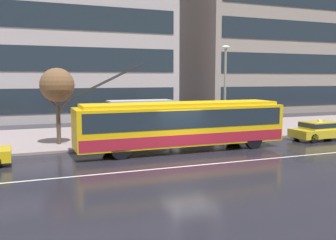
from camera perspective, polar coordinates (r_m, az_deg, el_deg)
ground_plane at (r=18.83m, az=3.52°, el=-6.24°), size 160.00×160.00×0.00m
sidewalk_slab at (r=27.25m, az=-4.32°, el=-2.12°), size 80.00×10.00×0.14m
lane_centre_line at (r=17.77m, az=5.12°, el=-7.02°), size 72.00×0.14×0.01m
trolleybus at (r=21.07m, az=2.25°, el=-0.61°), size 13.07×2.63×4.96m
taxi_ahead_of_bus at (r=26.75m, az=22.80°, el=-1.41°), size 4.29×1.91×1.39m
bus_shelter at (r=23.93m, az=-4.50°, el=1.53°), size 4.16×1.64×2.61m
pedestrian_at_shelter at (r=23.72m, az=-8.86°, el=0.81°), size 1.55×1.55×2.06m
pedestrian_approaching_curb at (r=25.01m, az=0.59°, el=0.67°), size 1.22×1.22×1.90m
street_lamp at (r=25.20m, az=8.94°, el=5.77°), size 0.60×0.32×6.24m
street_tree_bare at (r=23.11m, az=-16.97°, el=5.14°), size 2.07×2.07×4.66m
office_tower_corner_left at (r=40.91m, az=-16.04°, el=14.24°), size 22.18×10.99×19.62m
office_tower_corner_right at (r=51.03m, az=16.83°, el=12.58°), size 23.99×10.54×19.52m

